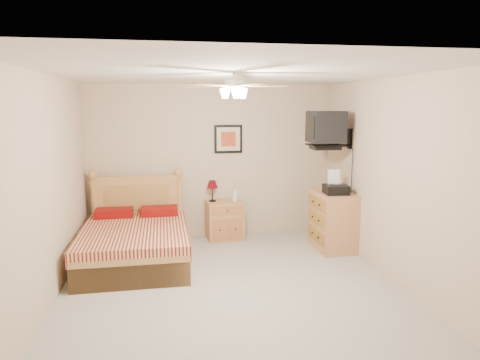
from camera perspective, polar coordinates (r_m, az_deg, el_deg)
The scene contains 17 objects.
floor at distance 5.22m, azimuth -1.02°, elevation -14.52°, with size 4.50×4.50×0.00m, color #9B978C.
ceiling at distance 4.76m, azimuth -1.11°, elevation 14.03°, with size 4.00×4.50×0.04m, color white.
wall_back at distance 7.04m, azimuth -3.76°, elevation 2.46°, with size 4.00×0.04×2.50m, color #C4AA90.
wall_front at distance 2.70m, azimuth 6.09°, elevation -9.70°, with size 4.00×0.04×2.50m, color #C4AA90.
wall_left at distance 4.96m, azimuth -24.57°, elevation -1.54°, with size 0.04×4.50×2.50m, color #C4AA90.
wall_right at distance 5.49m, azimuth 20.05°, elevation -0.21°, with size 0.04×4.50×2.50m, color #C4AA90.
bed at distance 6.04m, azimuth -13.93°, elevation -5.36°, with size 1.41×1.85×1.20m, color #A27235, non-canonical shape.
nightstand at distance 7.01m, azimuth -2.06°, elevation -5.39°, with size 0.58×0.43×0.62m, color #AD713F.
table_lamp at distance 6.93m, azimuth -3.71°, elevation -1.45°, with size 0.19×0.19×0.35m, color #59080F, non-canonical shape.
lotion_bottle at distance 6.90m, azimuth -0.64°, elevation -1.92°, with size 0.09×0.09×0.24m, color silver.
framed_picture at distance 7.02m, azimuth -1.57°, elevation 5.49°, with size 0.46×0.04×0.46m, color black.
dresser at distance 6.65m, azimuth 12.30°, elevation -5.32°, with size 0.52×0.74×0.88m, color tan.
fax_machine at distance 6.40m, azimuth 12.69°, elevation -0.29°, with size 0.33×0.35×0.35m, color black, non-canonical shape.
magazine_lower at distance 6.77m, azimuth 11.42°, elevation -1.09°, with size 0.20×0.27×0.03m, color #BBB396.
magazine_upper at distance 6.80m, azimuth 11.58°, elevation -0.84°, with size 0.22×0.30×0.02m, color gray.
wall_tv at distance 6.53m, azimuth 12.61°, elevation 6.60°, with size 0.56×0.46×0.58m, color black, non-canonical shape.
ceiling_fan at distance 4.56m, azimuth -0.73°, elevation 12.46°, with size 1.14×1.14×0.28m, color white, non-canonical shape.
Camera 1 is at (-0.70, -4.70, 2.15)m, focal length 32.00 mm.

